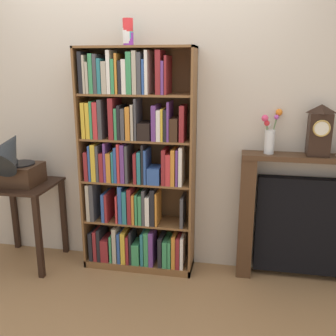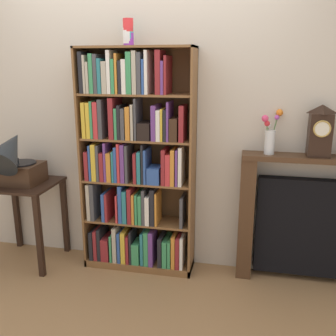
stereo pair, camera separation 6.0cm
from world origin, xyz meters
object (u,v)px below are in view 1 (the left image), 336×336
(cup_stack, at_px, (128,32))
(side_table_left, at_px, (23,203))
(gramophone, at_px, (13,160))
(fireplace_mantel, at_px, (306,220))
(mantel_clock, at_px, (320,130))
(bookshelf, at_px, (134,168))
(flower_vase, at_px, (270,135))

(cup_stack, distance_m, side_table_left, 1.69)
(side_table_left, bearing_deg, gramophone, -90.00)
(fireplace_mantel, distance_m, mantel_clock, 0.73)
(bookshelf, bearing_deg, cup_stack, -176.79)
(flower_vase, bearing_deg, side_table_left, -175.32)
(gramophone, bearing_deg, mantel_clock, 5.67)
(bookshelf, bearing_deg, flower_vase, 2.94)
(bookshelf, height_order, gramophone, bookshelf)
(side_table_left, bearing_deg, flower_vase, 4.68)
(side_table_left, distance_m, gramophone, 0.42)
(bookshelf, distance_m, side_table_left, 1.03)
(gramophone, height_order, fireplace_mantel, gramophone)
(cup_stack, xyz_separation_m, fireplace_mantel, (1.42, 0.06, -1.44))
(bookshelf, distance_m, flower_vase, 1.12)
(gramophone, height_order, flower_vase, flower_vase)
(cup_stack, distance_m, mantel_clock, 1.61)
(cup_stack, bearing_deg, gramophone, -168.56)
(cup_stack, height_order, gramophone, cup_stack)
(side_table_left, distance_m, fireplace_mantel, 2.38)
(gramophone, xyz_separation_m, mantel_clock, (2.40, 0.24, 0.28))
(mantel_clock, height_order, flower_vase, mantel_clock)
(gramophone, bearing_deg, flower_vase, 6.94)
(side_table_left, relative_size, flower_vase, 2.17)
(bookshelf, distance_m, mantel_clock, 1.47)
(mantel_clock, bearing_deg, flower_vase, 178.33)
(cup_stack, xyz_separation_m, side_table_left, (-0.95, -0.11, -1.40))
(side_table_left, bearing_deg, bookshelf, 6.59)
(bookshelf, height_order, cup_stack, cup_stack)
(mantel_clock, bearing_deg, cup_stack, -178.18)
(bookshelf, xyz_separation_m, side_table_left, (-0.97, -0.11, -0.34))
(cup_stack, relative_size, side_table_left, 0.27)
(fireplace_mantel, bearing_deg, side_table_left, -175.76)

